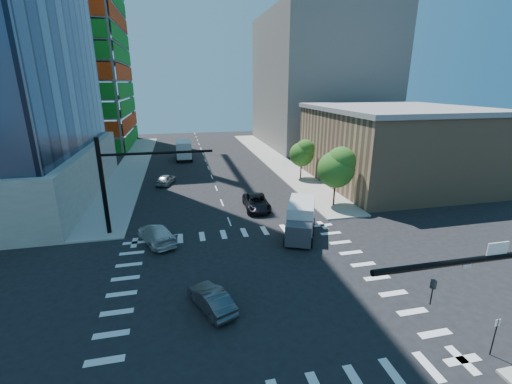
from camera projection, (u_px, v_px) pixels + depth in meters
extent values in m
plane|color=black|center=(254.00, 286.00, 24.09)|extent=(160.00, 160.00, 0.00)
cube|color=silver|center=(254.00, 286.00, 24.09)|extent=(20.00, 20.00, 0.01)
cube|color=gray|center=(273.00, 159.00, 63.87)|extent=(5.00, 60.00, 0.15)
cube|color=gray|center=(133.00, 166.00, 58.62)|extent=(5.00, 60.00, 0.15)
cube|color=#167E1C|center=(120.00, 28.00, 71.14)|extent=(0.12, 24.00, 49.00)
cube|color=red|center=(29.00, 14.00, 56.79)|extent=(24.00, 0.12, 49.00)
cube|color=#977858|center=(393.00, 147.00, 48.27)|extent=(20.00, 22.00, 10.00)
cube|color=gray|center=(398.00, 109.00, 46.66)|extent=(20.50, 22.50, 0.60)
cube|color=slate|center=(319.00, 81.00, 76.62)|extent=(24.00, 30.00, 28.00)
cylinder|color=black|center=(496.00, 257.00, 12.48)|extent=(10.00, 0.24, 0.24)
imported|color=black|center=(432.00, 292.00, 12.29)|extent=(0.16, 0.20, 1.00)
cube|color=white|center=(498.00, 249.00, 12.37)|extent=(0.90, 0.04, 0.50)
cylinder|color=black|center=(103.00, 187.00, 30.95)|extent=(0.40, 0.40, 9.00)
cylinder|color=black|center=(157.00, 153.00, 31.12)|extent=(10.00, 0.24, 0.24)
imported|color=black|center=(170.00, 164.00, 31.67)|extent=(0.16, 0.20, 1.00)
cylinder|color=#382316|center=(334.00, 195.00, 39.34)|extent=(0.20, 0.20, 2.27)
sphere|color=#165417|center=(336.00, 169.00, 38.40)|extent=(4.16, 4.16, 4.16)
sphere|color=#467928|center=(341.00, 161.00, 37.91)|extent=(3.25, 3.25, 3.25)
cylinder|color=#382316|center=(301.00, 172.00, 50.60)|extent=(0.20, 0.20, 1.92)
sphere|color=#165417|center=(302.00, 154.00, 49.81)|extent=(3.52, 3.52, 3.52)
sphere|color=#467928|center=(305.00, 149.00, 49.37)|extent=(2.75, 2.75, 2.75)
cylinder|color=black|center=(494.00, 337.00, 17.64)|extent=(0.06, 0.06, 2.20)
cube|color=silver|center=(498.00, 323.00, 17.37)|extent=(0.30, 0.03, 0.40)
imported|color=black|center=(256.00, 202.00, 38.56)|extent=(2.89, 5.79, 1.57)
imported|color=silver|center=(156.00, 234.00, 30.43)|extent=(4.16, 5.86, 1.58)
imported|color=#9B9FA2|center=(166.00, 179.00, 48.06)|extent=(3.11, 4.59, 1.45)
imported|color=#424246|center=(211.00, 299.00, 21.44)|extent=(2.97, 4.46, 1.39)
cube|color=silver|center=(301.00, 218.00, 31.39)|extent=(4.07, 5.35, 2.51)
cube|color=#45464E|center=(300.00, 224.00, 31.58)|extent=(2.73, 2.49, 1.83)
cube|color=silver|center=(184.00, 148.00, 63.58)|extent=(2.66, 5.51, 2.86)
cube|color=#45464E|center=(184.00, 152.00, 63.80)|extent=(2.54, 1.99, 2.09)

